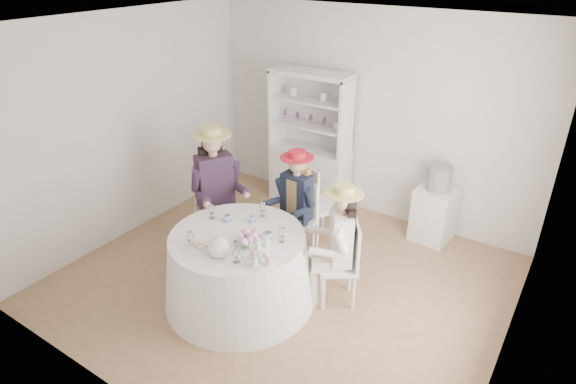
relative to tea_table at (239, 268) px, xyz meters
The scene contains 23 objects.
ground 0.67m from the tea_table, 68.85° to the left, with size 4.50×4.50×0.00m, color olive.
ceiling 2.38m from the tea_table, 68.85° to the left, with size 4.50×4.50×0.00m, color white.
wall_back 2.69m from the tea_table, 85.52° to the left, with size 4.50×4.50×0.00m, color silver.
wall_front 1.79m from the tea_table, 82.50° to the right, with size 4.50×4.50×0.00m, color silver.
wall_left 2.33m from the tea_table, 166.11° to the left, with size 4.50×4.50×0.00m, color silver.
wall_right 2.68m from the tea_table, 11.73° to the left, with size 4.50×4.50×0.00m, color silver.
tea_table is the anchor object (origin of this frame).
hutch 2.35m from the tea_table, 103.06° to the left, with size 1.13×0.44×1.89m.
side_table 2.59m from the tea_table, 60.58° to the left, with size 0.44×0.44×0.69m, color silver.
hatbox 2.63m from the tea_table, 60.58° to the left, with size 0.30×0.30×0.30m, color black.
guest_left 1.11m from the tea_table, 142.64° to the left, with size 0.66×0.60×1.55m.
guest_mid 1.07m from the tea_table, 87.74° to the left, with size 0.49×0.51×1.33m.
guest_right 1.06m from the tea_table, 32.41° to the left, with size 0.57×0.53×1.33m.
spare_chair 1.41m from the tea_table, 86.70° to the left, with size 0.56×0.56×1.04m.
teacup_a 0.52m from the tea_table, 148.31° to the left, with size 0.09×0.09×0.07m, color white.
teacup_b 0.51m from the tea_table, 97.39° to the left, with size 0.07×0.07×0.06m, color white.
teacup_c 0.53m from the tea_table, 19.80° to the left, with size 0.09×0.09×0.07m, color white.
flower_bowl 0.47m from the tea_table, 13.96° to the right, with size 0.24×0.24×0.06m, color white.
flower_arrangement 0.53m from the tea_table, 21.79° to the right, with size 0.19×0.20×0.07m.
table_teapot 0.60m from the tea_table, 76.89° to the right, with size 0.28×0.20×0.21m.
sandwich_plate 0.55m from the tea_table, 113.19° to the right, with size 0.27×0.27×0.06m.
cupcake_stand 0.71m from the tea_table, 27.15° to the right, with size 0.26×0.26×0.24m.
stemware_set 0.46m from the tea_table, ahead, with size 0.94×0.91×0.15m.
Camera 1 is at (2.43, -3.58, 3.28)m, focal length 30.00 mm.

